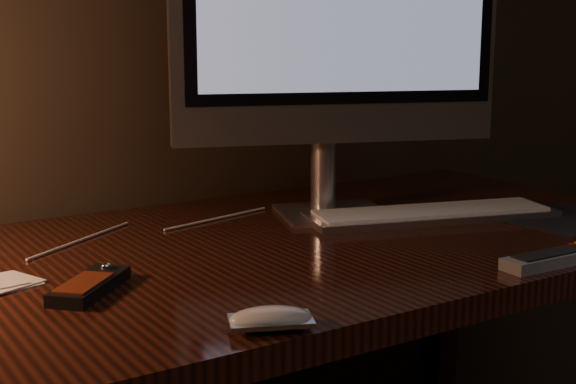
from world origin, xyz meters
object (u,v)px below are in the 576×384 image
keyboard (431,214)px  mouse (271,322)px  desk (227,310)px  media_remote (90,285)px  tv_remote (552,258)px  monitor (338,12)px

keyboard → mouse: (-0.55, -0.33, 0.00)m
desk → keyboard: (0.39, -0.08, 0.14)m
media_remote → tv_remote: bearing=-66.2°
mouse → tv_remote: (0.49, 0.00, 0.00)m
monitor → keyboard: monitor is taller
keyboard → mouse: mouse is taller
desk → tv_remote: 0.54m
keyboard → media_remote: bearing=-156.5°
media_remote → tv_remote: 0.67m
keyboard → media_remote: size_ratio=3.34×
mouse → media_remote: media_remote is taller
keyboard → tv_remote: size_ratio=2.66×
desk → mouse: 0.46m
monitor → mouse: bearing=-113.7°
desk → media_remote: media_remote is taller
monitor → keyboard: bearing=-19.3°
tv_remote → mouse: bearing=-178.2°
monitor → media_remote: bearing=-141.1°
monitor → keyboard: size_ratio=1.35×
media_remote → keyboard: bearing=-38.0°
monitor → desk: bearing=-153.3°
monitor → tv_remote: bearing=-60.2°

